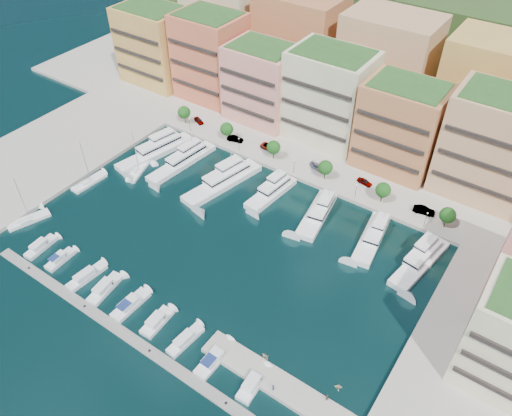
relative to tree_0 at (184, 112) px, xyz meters
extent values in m
plane|color=black|center=(40.00, -33.50, -4.74)|extent=(400.00, 400.00, 0.00)
cube|color=#9E998E|center=(40.00, 28.50, -4.74)|extent=(220.00, 64.00, 2.00)
cube|color=#9E998E|center=(-22.00, -41.50, -4.74)|extent=(34.00, 76.00, 2.00)
cube|color=#253A17|center=(40.00, 76.50, -4.74)|extent=(240.00, 40.00, 58.00)
cube|color=gray|center=(37.00, -63.50, -4.74)|extent=(72.00, 2.20, 0.35)
cube|color=#9E998E|center=(70.00, -55.50, -4.74)|extent=(32.00, 5.00, 2.00)
cube|color=gold|center=(-26.00, 16.50, 8.26)|extent=(22.00, 16.00, 24.00)
cube|color=black|center=(-26.00, 8.25, 8.26)|extent=(20.24, 0.50, 0.90)
cube|color=#275220|center=(-26.00, 16.50, 20.66)|extent=(19.36, 14.08, 0.80)
cube|color=#DC5E49|center=(-4.00, 18.50, 9.26)|extent=(20.00, 16.00, 26.00)
cube|color=black|center=(-4.00, 10.25, 9.26)|extent=(18.40, 0.50, 0.90)
cube|color=#275220|center=(-4.00, 18.50, 22.66)|extent=(17.60, 14.08, 0.80)
cube|color=#E3947E|center=(17.00, 16.50, 7.26)|extent=(20.00, 15.00, 22.00)
cube|color=black|center=(17.00, 8.75, 7.26)|extent=(18.40, 0.50, 0.90)
cube|color=#275220|center=(17.00, 16.50, 18.66)|extent=(17.60, 13.20, 0.80)
cube|color=#FBF1C1|center=(38.00, 18.50, 8.76)|extent=(22.00, 16.00, 25.00)
cube|color=black|center=(38.00, 10.25, 8.76)|extent=(20.24, 0.50, 0.90)
cube|color=#275220|center=(38.00, 18.50, 21.66)|extent=(19.36, 14.08, 0.80)
cube|color=#B87145|center=(60.00, 16.50, 7.76)|extent=(20.00, 15.00, 23.00)
cube|color=black|center=(60.00, 8.75, 7.76)|extent=(18.40, 0.50, 0.90)
cube|color=#275220|center=(60.00, 16.50, 19.66)|extent=(17.60, 13.20, 0.80)
cube|color=tan|center=(82.00, 18.50, 9.26)|extent=(22.00, 16.00, 26.00)
cube|color=black|center=(82.00, 10.25, 9.26)|extent=(20.24, 0.50, 0.90)
cube|color=#275220|center=(82.00, 18.50, 22.66)|extent=(19.36, 14.08, 0.80)
cube|color=#FBF1C1|center=(-15.00, 40.50, 11.26)|extent=(26.00, 18.00, 30.00)
cube|color=#B87145|center=(15.00, 40.50, 11.26)|extent=(26.00, 18.00, 30.00)
cube|color=tan|center=(45.00, 40.50, 11.26)|extent=(26.00, 18.00, 30.00)
cube|color=gold|center=(75.00, 40.50, 11.26)|extent=(26.00, 18.00, 30.00)
cylinder|color=#473323|center=(0.00, 0.00, -2.24)|extent=(0.24, 0.24, 3.00)
sphere|color=#154A15|center=(0.00, 0.00, 0.01)|extent=(3.80, 3.80, 3.80)
cylinder|color=#473323|center=(16.00, 0.00, -2.24)|extent=(0.24, 0.24, 3.00)
sphere|color=#154A15|center=(16.00, 0.00, 0.01)|extent=(3.80, 3.80, 3.80)
cylinder|color=#473323|center=(32.00, 0.00, -2.24)|extent=(0.24, 0.24, 3.00)
sphere|color=#154A15|center=(32.00, 0.00, 0.01)|extent=(3.80, 3.80, 3.80)
cylinder|color=#473323|center=(48.00, 0.00, -2.24)|extent=(0.24, 0.24, 3.00)
sphere|color=#154A15|center=(48.00, 0.00, 0.01)|extent=(3.80, 3.80, 3.80)
cylinder|color=#473323|center=(64.00, 0.00, -2.24)|extent=(0.24, 0.24, 3.00)
sphere|color=#154A15|center=(64.00, 0.00, 0.01)|extent=(3.80, 3.80, 3.80)
cylinder|color=#473323|center=(80.00, 0.00, -2.24)|extent=(0.24, 0.24, 3.00)
sphere|color=#154A15|center=(80.00, 0.00, 0.01)|extent=(3.80, 3.80, 3.80)
cylinder|color=black|center=(4.00, -2.30, -1.74)|extent=(0.10, 0.10, 4.00)
sphere|color=#FFF2CC|center=(4.00, -2.30, 0.31)|extent=(0.30, 0.30, 0.30)
cylinder|color=black|center=(22.00, -2.30, -1.74)|extent=(0.10, 0.10, 4.00)
sphere|color=#FFF2CC|center=(22.00, -2.30, 0.31)|extent=(0.30, 0.30, 0.30)
cylinder|color=black|center=(40.00, -2.30, -1.74)|extent=(0.10, 0.10, 4.00)
sphere|color=#FFF2CC|center=(40.00, -2.30, 0.31)|extent=(0.30, 0.30, 0.30)
cylinder|color=black|center=(58.00, -2.30, -1.74)|extent=(0.10, 0.10, 4.00)
sphere|color=#FFF2CC|center=(58.00, -2.30, 0.31)|extent=(0.30, 0.30, 0.30)
cylinder|color=black|center=(76.00, -2.30, -1.74)|extent=(0.10, 0.10, 4.00)
sphere|color=#FFF2CC|center=(76.00, -2.30, 0.31)|extent=(0.30, 0.30, 0.30)
cube|color=white|center=(3.00, -16.39, -4.39)|extent=(9.16, 24.19, 2.30)
cube|color=white|center=(3.00, -14.01, -2.34)|extent=(6.21, 13.55, 1.80)
cube|color=black|center=(3.00, -14.01, -2.34)|extent=(6.28, 13.62, 0.55)
cube|color=white|center=(3.00, -12.11, -0.74)|extent=(4.05, 7.53, 1.40)
cylinder|color=#B2B2B7|center=(3.00, -10.68, 0.86)|extent=(0.14, 0.14, 1.80)
cube|color=white|center=(12.32, -15.71, -4.39)|extent=(6.45, 22.73, 2.30)
cube|color=white|center=(12.32, -13.47, -2.34)|extent=(4.67, 12.62, 1.80)
cube|color=black|center=(12.32, -13.47, -2.34)|extent=(4.73, 12.68, 0.55)
cube|color=white|center=(12.32, -11.68, -0.74)|extent=(3.18, 6.95, 1.40)
cylinder|color=#B2B2B7|center=(12.32, -10.33, 0.86)|extent=(0.14, 0.14, 1.80)
cube|color=black|center=(12.32, -15.71, -4.84)|extent=(6.51, 22.79, 0.35)
cube|color=white|center=(26.86, -16.35, -4.39)|extent=(9.73, 24.24, 2.30)
cube|color=white|center=(26.86, -13.98, -2.34)|extent=(6.69, 13.61, 1.80)
cube|color=black|center=(26.86, -13.98, -2.34)|extent=(6.76, 13.68, 0.55)
cube|color=white|center=(26.86, -12.09, -0.74)|extent=(4.40, 7.58, 1.40)
cylinder|color=#B2B2B7|center=(26.86, -10.66, 0.86)|extent=(0.14, 0.14, 1.80)
cube|color=white|center=(39.57, -12.63, -4.39)|extent=(5.90, 16.60, 2.30)
cube|color=white|center=(39.57, -11.00, -2.34)|extent=(4.41, 9.24, 1.80)
cube|color=black|center=(39.57, -11.00, -2.34)|extent=(4.47, 9.31, 0.55)
cube|color=white|center=(39.57, -9.70, -0.74)|extent=(3.06, 5.11, 1.40)
cylinder|color=#B2B2B7|center=(39.57, -8.73, 0.86)|extent=(0.14, 0.14, 1.80)
cube|color=white|center=(53.25, -13.25, -4.39)|extent=(7.39, 18.03, 2.30)
cube|color=white|center=(53.25, -11.50, -2.34)|extent=(5.29, 10.12, 1.80)
cube|color=black|center=(53.25, -11.50, -2.34)|extent=(5.36, 10.19, 0.55)
cube|color=white|center=(53.25, -10.10, -0.74)|extent=(3.58, 5.63, 1.40)
cylinder|color=#B2B2B7|center=(53.25, -9.05, 0.86)|extent=(0.14, 0.14, 1.80)
cube|color=black|center=(53.25, -13.25, -4.84)|extent=(7.45, 18.08, 0.35)
cube|color=white|center=(67.61, -13.16, -4.39)|extent=(6.70, 17.76, 2.30)
cube|color=white|center=(67.61, -11.43, -2.34)|extent=(4.84, 9.93, 1.80)
cube|color=black|center=(67.61, -11.43, -2.34)|extent=(4.91, 10.00, 0.55)
cube|color=white|center=(67.61, -10.04, -0.74)|extent=(3.30, 5.51, 1.40)
cylinder|color=#B2B2B7|center=(67.61, -9.00, 0.86)|extent=(0.14, 0.14, 1.80)
cube|color=white|center=(79.48, -14.03, -4.39)|extent=(7.32, 19.51, 2.30)
cube|color=white|center=(79.48, -12.12, -2.34)|extent=(5.19, 10.92, 1.80)
cube|color=black|center=(79.48, -12.12, -2.34)|extent=(5.26, 10.99, 0.55)
cube|color=white|center=(79.48, -10.60, -0.74)|extent=(3.49, 6.06, 1.40)
cylinder|color=#B2B2B7|center=(79.48, -9.46, 0.86)|extent=(0.14, 0.14, 1.80)
cube|color=white|center=(6.99, -58.00, -4.49)|extent=(3.08, 8.06, 1.40)
cube|color=white|center=(6.99, -58.39, -3.19)|extent=(2.21, 3.93, 1.10)
cube|color=black|center=(6.99, -56.82, -3.44)|extent=(1.76, 0.24, 0.55)
cube|color=white|center=(13.75, -58.00, -4.49)|extent=(2.72, 7.21, 1.40)
cube|color=white|center=(13.75, -58.35, -3.19)|extent=(2.01, 3.50, 1.10)
cube|color=black|center=(13.75, -56.94, -3.44)|extent=(1.69, 0.19, 0.55)
cube|color=navy|center=(13.75, -59.28, -2.59)|extent=(1.75, 2.21, 0.12)
cube|color=white|center=(22.36, -58.00, -4.49)|extent=(3.18, 9.36, 1.40)
cube|color=white|center=(22.36, -58.46, -3.19)|extent=(2.26, 4.55, 1.10)
cube|color=black|center=(22.36, -56.62, -3.44)|extent=(1.76, 0.24, 0.55)
cube|color=white|center=(28.08, -58.00, -4.49)|extent=(3.81, 9.04, 1.40)
cube|color=white|center=(28.08, -58.44, -3.19)|extent=(2.64, 4.44, 1.10)
cube|color=black|center=(28.08, -56.69, -3.44)|extent=(1.95, 0.35, 0.55)
cube|color=white|center=(35.53, -58.00, -4.49)|extent=(3.01, 8.80, 1.40)
cube|color=white|center=(35.53, -58.44, -3.19)|extent=(2.30, 4.24, 1.10)
cube|color=black|center=(35.53, -56.69, -3.44)|extent=(2.06, 0.14, 0.55)
cube|color=navy|center=(35.53, -59.58, -2.59)|extent=(2.05, 2.66, 0.12)
cube|color=white|center=(42.80, -58.00, -4.49)|extent=(3.24, 7.53, 1.40)
cube|color=white|center=(42.80, -58.37, -3.19)|extent=(2.40, 3.66, 1.10)
cube|color=black|center=(42.80, -56.89, -3.44)|extent=(2.04, 0.21, 0.55)
cube|color=white|center=(50.11, -58.00, -4.49)|extent=(3.05, 8.27, 1.40)
cube|color=white|center=(50.11, -58.40, -3.19)|extent=(2.17, 4.03, 1.10)
cube|color=black|center=(50.11, -56.79, -3.44)|extent=(1.70, 0.25, 0.55)
cube|color=white|center=(57.11, -58.00, -4.49)|extent=(2.91, 8.84, 1.40)
cube|color=white|center=(57.11, -58.44, -3.19)|extent=(2.24, 4.25, 1.10)
cube|color=black|center=(57.11, -56.68, -3.44)|extent=(2.02, 0.12, 0.55)
cube|color=navy|center=(57.11, -59.58, -2.59)|extent=(1.99, 2.67, 0.12)
cube|color=white|center=(65.80, -58.00, -4.49)|extent=(3.25, 7.76, 1.40)
cube|color=white|center=(65.80, -58.38, -3.19)|extent=(2.38, 3.78, 1.10)
cube|color=black|center=(65.80, -56.86, -3.44)|extent=(1.97, 0.24, 0.55)
cube|color=white|center=(-3.06, -53.94, -4.54)|extent=(5.97, 10.35, 1.20)
cube|color=white|center=(-3.06, -54.94, -3.64)|extent=(2.42, 2.91, 0.60)
cylinder|color=#B2B2B7|center=(-3.06, -53.44, 2.06)|extent=(0.14, 0.14, 12.00)
cylinder|color=#B2B2B7|center=(-3.06, -55.44, -2.94)|extent=(1.59, 4.27, 0.10)
cube|color=white|center=(-2.40, -35.74, -4.54)|extent=(3.31, 9.85, 1.20)
cube|color=white|center=(-2.40, -36.71, -3.64)|extent=(1.81, 2.51, 0.60)
cylinder|color=#B2B2B7|center=(-2.40, -35.25, 2.06)|extent=(0.14, 0.14, 12.00)
cylinder|color=#B2B2B7|center=(-2.40, -37.19, -2.94)|extent=(0.33, 4.37, 0.10)
cube|color=white|center=(4.69, -25.04, -4.54)|extent=(5.58, 9.72, 1.20)
cube|color=white|center=(4.69, -25.98, -3.64)|extent=(2.29, 2.74, 0.60)
cylinder|color=#B2B2B7|center=(4.69, -24.58, 2.06)|extent=(0.14, 0.14, 12.00)
cylinder|color=#B2B2B7|center=(4.69, -26.45, -2.94)|extent=(1.46, 4.01, 0.10)
imported|color=beige|center=(78.44, -49.83, -4.36)|extent=(1.86, 1.75, 0.77)
imported|color=beige|center=(64.50, -52.23, -4.30)|extent=(2.04, 1.88, 0.89)
imported|color=gray|center=(3.18, 2.67, -3.05)|extent=(4.40, 3.15, 1.39)
imported|color=gray|center=(18.30, 0.83, -2.97)|extent=(4.97, 2.77, 1.55)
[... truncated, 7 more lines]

